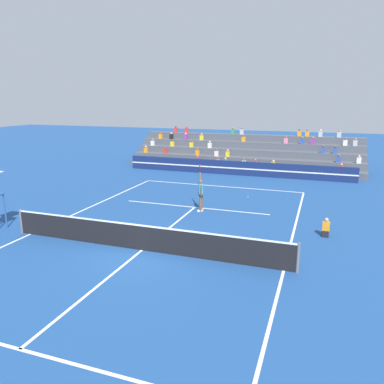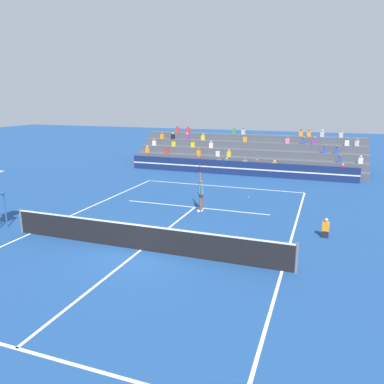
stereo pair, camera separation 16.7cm
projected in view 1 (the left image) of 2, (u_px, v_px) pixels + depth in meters
The scene contains 8 objects.
ground_plane at pixel (142, 250), 14.81m from camera, with size 120.00×120.00×0.00m, color navy.
court_lines at pixel (142, 250), 14.81m from camera, with size 11.10×23.90×0.01m.
tennis_net at pixel (142, 237), 14.68m from camera, with size 12.00×0.10×1.10m.
sponsor_banner_wall at pixel (235, 168), 29.49m from camera, with size 18.00×0.26×1.10m.
bleacher_stand at pixel (245, 156), 32.86m from camera, with size 19.46×4.75×3.38m.
ball_kid_courtside at pixel (326, 229), 16.24m from camera, with size 0.30×0.36×0.84m.
tennis_player at pixel (201, 193), 19.80m from camera, with size 0.45×0.85×2.50m.
tennis_ball at pixel (248, 197), 22.77m from camera, with size 0.07×0.07×0.07m, color #C6DB33.
Camera 1 is at (6.47, -12.38, 5.80)m, focal length 35.00 mm.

